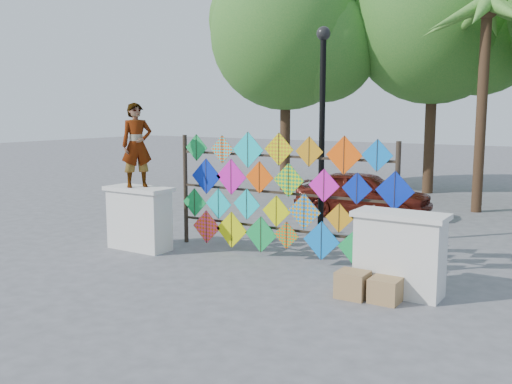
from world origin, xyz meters
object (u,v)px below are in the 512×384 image
kite_rack (280,196)px  vendor_woman (137,145)px  sedan (363,194)px  lamppost (322,116)px

kite_rack → vendor_woman: bearing=-161.3°
sedan → lamppost: (0.53, -3.69, 2.08)m
vendor_woman → sedan: size_ratio=0.47×
vendor_woman → kite_rack: bearing=-37.9°
vendor_woman → sedan: (2.48, 5.89, -1.51)m
kite_rack → sedan: 5.00m
sedan → vendor_woman: bearing=150.8°
vendor_woman → lamppost: lamppost is taller
lamppost → kite_rack: bearing=-101.3°
kite_rack → vendor_woman: vendor_woman is taller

